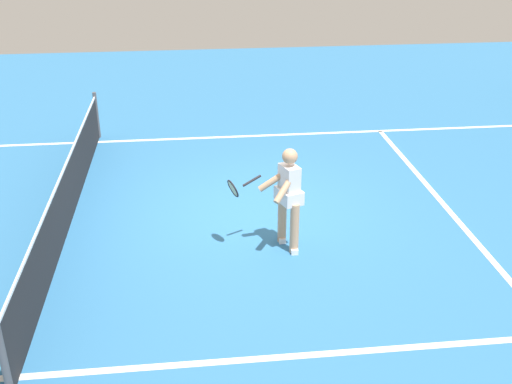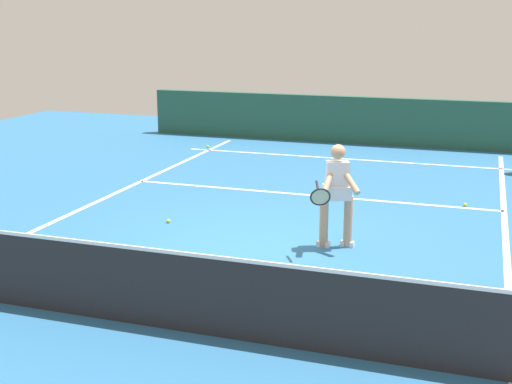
# 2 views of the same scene
# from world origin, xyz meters

# --- Properties ---
(ground_plane) EXTENTS (24.58, 24.58, 0.00)m
(ground_plane) POSITION_xyz_m (0.00, 0.00, 0.00)
(ground_plane) COLOR teal
(service_line_marking) EXTENTS (7.17, 0.10, 0.01)m
(service_line_marking) POSITION_xyz_m (0.00, -3.27, 0.00)
(service_line_marking) COLOR white
(service_line_marking) RESTS_ON ground
(sideline_left_marking) EXTENTS (0.10, 16.91, 0.01)m
(sideline_left_marking) POSITION_xyz_m (-3.58, 0.00, 0.00)
(sideline_left_marking) COLOR white
(sideline_left_marking) RESTS_ON ground
(sideline_right_marking) EXTENTS (0.10, 16.91, 0.01)m
(sideline_right_marking) POSITION_xyz_m (3.58, 0.00, 0.00)
(sideline_right_marking) COLOR white
(sideline_right_marking) RESTS_ON ground
(court_net) EXTENTS (7.85, 0.08, 1.00)m
(court_net) POSITION_xyz_m (0.00, 2.89, 0.47)
(court_net) COLOR #4C4C51
(court_net) RESTS_ON ground
(tennis_player) EXTENTS (0.66, 1.10, 1.55)m
(tennis_player) POSITION_xyz_m (-1.17, -0.40, 0.85)
(tennis_player) COLOR tan
(tennis_player) RESTS_ON ground
(tennis_ball_near) EXTENTS (0.07, 0.07, 0.07)m
(tennis_ball_near) POSITION_xyz_m (1.74, -0.74, 0.03)
(tennis_ball_near) COLOR #D1E533
(tennis_ball_near) RESTS_ON ground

